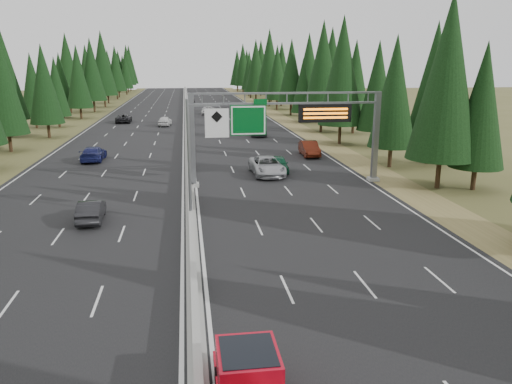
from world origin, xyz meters
TOP-DOWN VIEW (x-y plane):
  - road at (0.00, 80.00)m, footprint 32.00×260.00m
  - shoulder_right at (17.80, 80.00)m, footprint 3.60×260.00m
  - shoulder_left at (-17.80, 80.00)m, footprint 3.60×260.00m
  - median_barrier at (0.00, 80.00)m, footprint 0.70×260.00m
  - sign_gantry at (8.92, 34.88)m, footprint 16.75×0.98m
  - hov_sign_pole at (0.58, 24.97)m, footprint 2.80×0.50m
  - tree_row_right at (21.97, 75.00)m, footprint 11.52×245.92m
  - tree_row_left at (-21.89, 70.55)m, footprint 11.82×243.08m
  - silver_minivan at (7.24, 38.69)m, footprint 2.93×6.11m
  - red_pickup at (1.50, 6.44)m, footprint 1.95×5.46m
  - car_ahead_green at (8.56, 40.00)m, footprint 2.07×4.42m
  - car_ahead_dkred at (13.54, 47.79)m, footprint 1.96×5.04m
  - car_ahead_dkgrey at (10.12, 64.66)m, footprint 2.71×5.75m
  - car_ahead_white at (4.43, 96.44)m, footprint 2.99×5.70m
  - car_ahead_far at (1.50, 122.42)m, footprint 1.88×4.22m
  - car_onc_near at (-6.52, 26.41)m, footprint 1.70×4.36m
  - car_onc_blue at (-10.02, 48.08)m, footprint 2.21×5.31m
  - car_onc_white at (-3.60, 78.24)m, footprint 2.38×4.89m
  - car_onc_far at (-10.94, 84.11)m, footprint 2.70×5.59m

SIDE VIEW (x-z plane):
  - shoulder_right at x=17.80m, z-range 0.00..0.06m
  - shoulder_left at x=-17.80m, z-range 0.00..0.06m
  - road at x=0.00m, z-range 0.00..0.08m
  - median_barrier at x=0.00m, z-range -0.01..0.84m
  - car_ahead_far at x=1.50m, z-range 0.08..1.49m
  - car_onc_near at x=-6.52m, z-range 0.08..1.50m
  - car_ahead_green at x=8.56m, z-range 0.08..1.54m
  - car_ahead_white at x=4.43m, z-range 0.08..1.61m
  - car_onc_far at x=-10.94m, z-range 0.08..1.61m
  - car_onc_blue at x=-10.02m, z-range 0.08..1.61m
  - car_onc_white at x=-3.60m, z-range 0.08..1.69m
  - car_ahead_dkgrey at x=10.12m, z-range 0.08..1.70m
  - car_ahead_dkred at x=13.54m, z-range 0.08..1.72m
  - silver_minivan at x=7.24m, z-range 0.08..1.76m
  - red_pickup at x=1.50m, z-range 0.18..1.95m
  - hov_sign_pole at x=0.58m, z-range 0.72..8.72m
  - sign_gantry at x=8.92m, z-range 1.37..9.17m
  - tree_row_left at x=-21.89m, z-range -0.63..18.26m
  - tree_row_right at x=21.97m, z-range -0.18..18.02m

